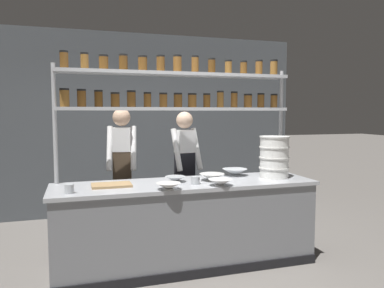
{
  "coord_description": "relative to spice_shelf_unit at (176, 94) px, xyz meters",
  "views": [
    {
      "loc": [
        -1.11,
        -3.83,
        1.68
      ],
      "look_at": [
        0.13,
        0.2,
        1.32
      ],
      "focal_mm": 35.0,
      "sensor_mm": 36.0,
      "label": 1
    }
  ],
  "objects": [
    {
      "name": "back_wall",
      "position": [
        0.02,
        2.07,
        -0.4
      ],
      "size": [
        5.23,
        0.12,
        2.96
      ],
      "primitive_type": "cube",
      "color": "#4C5156",
      "rests_on": "ground_plane"
    },
    {
      "name": "container_stack",
      "position": [
        1.08,
        -0.34,
        -0.72
      ],
      "size": [
        0.35,
        0.35,
        0.48
      ],
      "color": "white",
      "rests_on": "prep_counter"
    },
    {
      "name": "prep_bowl_near_left",
      "position": [
        0.7,
        -0.08,
        -0.92
      ],
      "size": [
        0.3,
        0.3,
        0.08
      ],
      "color": "silver",
      "rests_on": "prep_counter"
    },
    {
      "name": "ground_plane",
      "position": [
        0.02,
        -0.33,
        -1.88
      ],
      "size": [
        40.0,
        40.0,
        0.0
      ],
      "primitive_type": "plane",
      "color": "slate"
    },
    {
      "name": "prep_bowl_center_back",
      "position": [
        -0.09,
        -0.27,
        -0.93
      ],
      "size": [
        0.22,
        0.22,
        0.06
      ],
      "color": "#B2B7BC",
      "rests_on": "prep_counter"
    },
    {
      "name": "serving_cup_front",
      "position": [
        -1.18,
        -0.54,
        -0.92
      ],
      "size": [
        0.09,
        0.09,
        0.09
      ],
      "color": "#B2B7BC",
      "rests_on": "prep_counter"
    },
    {
      "name": "prep_bowl_center_front",
      "position": [
        0.33,
        -0.31,
        -0.92
      ],
      "size": [
        0.28,
        0.28,
        0.08
      ],
      "color": "silver",
      "rests_on": "prep_counter"
    },
    {
      "name": "spice_shelf_unit",
      "position": [
        0.0,
        0.0,
        0.0
      ],
      "size": [
        2.71,
        0.28,
        2.32
      ],
      "color": "#ADAFB5",
      "rests_on": "ground_plane"
    },
    {
      "name": "chef_center",
      "position": [
        0.22,
        0.42,
        -0.91
      ],
      "size": [
        0.4,
        0.33,
        1.68
      ],
      "rotation": [
        0.0,
        0.0,
        0.21
      ],
      "color": "black",
      "rests_on": "ground_plane"
    },
    {
      "name": "cutting_board",
      "position": [
        -0.77,
        -0.31,
        -0.95
      ],
      "size": [
        0.4,
        0.26,
        0.02
      ],
      "color": "#A88456",
      "rests_on": "prep_counter"
    },
    {
      "name": "prep_counter",
      "position": [
        0.02,
        -0.33,
        -1.42
      ],
      "size": [
        2.83,
        0.76,
        0.92
      ],
      "color": "gray",
      "rests_on": "ground_plane"
    },
    {
      "name": "prep_bowl_far_left",
      "position": [
        0.31,
        -0.61,
        -0.93
      ],
      "size": [
        0.25,
        0.25,
        0.07
      ],
      "color": "white",
      "rests_on": "prep_counter"
    },
    {
      "name": "chef_left",
      "position": [
        -0.56,
        0.51,
        -0.88
      ],
      "size": [
        0.4,
        0.33,
        1.72
      ],
      "rotation": [
        0.0,
        0.0,
        -0.19
      ],
      "color": "black",
      "rests_on": "ground_plane"
    },
    {
      "name": "prep_bowl_near_right",
      "position": [
        -0.25,
        -0.65,
        -0.93
      ],
      "size": [
        0.25,
        0.25,
        0.07
      ],
      "color": "silver",
      "rests_on": "prep_counter"
    },
    {
      "name": "serving_cup_by_board",
      "position": [
        0.09,
        -0.46,
        -0.92
      ],
      "size": [
        0.09,
        0.09,
        0.08
      ],
      "color": "#B2B7BC",
      "rests_on": "prep_counter"
    }
  ]
}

